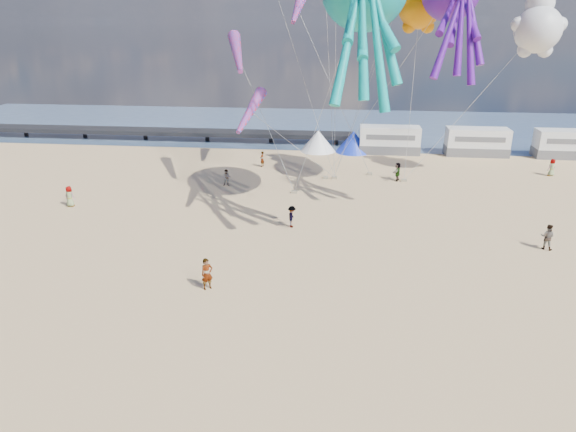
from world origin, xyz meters
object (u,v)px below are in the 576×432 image
(beachgoer_2, at_px, (292,217))
(windsock_mid, at_px, (298,9))
(motorhome_1, at_px, (477,142))
(windsock_right, at_px, (250,111))
(tent_blue, at_px, (353,142))
(motorhome_0, at_px, (389,140))
(beachgoer_4, at_px, (397,172))
(standing_person, at_px, (207,274))
(sandbag_e, at_px, (334,178))
(beachgoer_6, at_px, (70,196))
(beachgoer_5, at_px, (262,159))
(kite_teddy_orange, at_px, (420,7))
(sandbag_d, at_px, (369,174))
(beachgoer_7, at_px, (227,178))
(windsock_left, at_px, (237,53))
(tent_white, at_px, (318,141))
(beachgoer_1, at_px, (547,237))
(sandbag_c, at_px, (404,180))
(sandbag_a, at_px, (294,192))
(motorhome_2, at_px, (567,144))
(beachgoer_0, at_px, (552,167))
(sandbag_b, at_px, (326,178))
(kite_panda, at_px, (538,30))

(beachgoer_2, relative_size, windsock_mid, 0.31)
(motorhome_1, xyz_separation_m, windsock_right, (-21.23, -21.55, 6.43))
(tent_blue, bearing_deg, motorhome_1, 0.00)
(motorhome_0, bearing_deg, beachgoer_4, -90.00)
(standing_person, bearing_deg, sandbag_e, 37.25)
(beachgoer_6, height_order, sandbag_e, beachgoer_6)
(beachgoer_5, height_order, kite_teddy_orange, kite_teddy_orange)
(motorhome_0, distance_m, tent_blue, 4.01)
(windsock_right, bearing_deg, sandbag_d, 66.95)
(beachgoer_7, height_order, windsock_left, windsock_left)
(beachgoer_7, bearing_deg, tent_blue, 43.96)
(motorhome_1, relative_size, tent_white, 1.65)
(standing_person, height_order, beachgoer_2, standing_person)
(windsock_right, bearing_deg, standing_person, -78.54)
(beachgoer_1, bearing_deg, sandbag_c, -33.88)
(beachgoer_1, xyz_separation_m, beachgoer_5, (-21.56, 18.05, -0.07))
(sandbag_c, bearing_deg, beachgoer_6, -160.08)
(beachgoer_1, height_order, beachgoer_6, beachgoer_1)
(beachgoer_6, relative_size, sandbag_a, 3.36)
(beachgoer_2, bearing_deg, motorhome_0, -19.11)
(motorhome_2, relative_size, beachgoer_5, 4.17)
(tent_blue, height_order, windsock_left, windsock_left)
(sandbag_a, bearing_deg, motorhome_0, 59.75)
(motorhome_0, xyz_separation_m, windsock_mid, (-9.42, -10.55, 13.41))
(motorhome_0, height_order, motorhome_2, same)
(beachgoer_0, bearing_deg, beachgoer_2, 8.17)
(standing_person, xyz_separation_m, beachgoer_5, (-1.04, 25.69, -0.12))
(tent_blue, xyz_separation_m, windsock_right, (-7.73, -21.55, 6.73))
(beachgoer_1, distance_m, sandbag_e, 20.26)
(standing_person, distance_m, beachgoer_1, 21.89)
(beachgoer_0, bearing_deg, sandbag_e, -16.94)
(beachgoer_2, bearing_deg, tent_blue, -10.06)
(motorhome_1, relative_size, sandbag_e, 13.20)
(sandbag_d, bearing_deg, beachgoer_5, 170.15)
(beachgoer_5, xyz_separation_m, sandbag_c, (13.90, -3.75, -0.68))
(tent_white, xyz_separation_m, beachgoer_2, (-0.54, -23.46, -0.41))
(beachgoer_1, xyz_separation_m, sandbag_b, (-14.92, 14.46, -0.75))
(tent_blue, xyz_separation_m, sandbag_d, (1.53, -9.26, -1.09))
(beachgoer_6, relative_size, kite_panda, 0.26)
(sandbag_c, distance_m, sandbag_d, 3.62)
(tent_white, bearing_deg, windsock_mid, -97.69)
(tent_blue, bearing_deg, beachgoer_6, -137.12)
(beachgoer_7, relative_size, windsock_mid, 0.30)
(motorhome_2, distance_m, beachgoer_1, 27.61)
(motorhome_2, bearing_deg, motorhome_0, 180.00)
(tent_white, height_order, kite_panda, kite_panda)
(beachgoer_1, bearing_deg, motorhome_2, -84.86)
(beachgoer_0, xyz_separation_m, beachgoer_2, (-23.37, -15.82, -0.04))
(beachgoer_2, distance_m, kite_teddy_orange, 20.50)
(sandbag_c, relative_size, windsock_right, 0.11)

